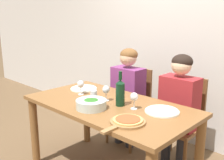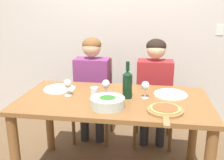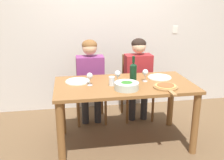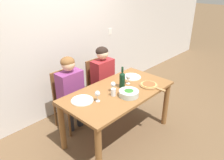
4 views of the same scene
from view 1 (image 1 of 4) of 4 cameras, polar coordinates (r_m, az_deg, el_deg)
The scene contains 15 objects.
back_wall at distance 3.33m, azimuth 14.61°, elevation 9.59°, with size 10.00×0.06×2.70m.
dining_table at distance 2.50m, azimuth -0.70°, elevation -7.92°, with size 1.62×0.85×0.78m.
chair_left at distance 3.31m, azimuth 4.53°, elevation -5.24°, with size 0.42×0.42×0.94m.
chair_right at distance 2.95m, azimuth 15.12°, elevation -8.12°, with size 0.42×0.42×0.94m.
person_woman at distance 3.16m, azimuth 3.28°, elevation -1.84°, with size 0.47×0.51×1.20m.
person_man at distance 2.78m, azimuth 14.26°, elevation -4.46°, with size 0.47×0.51×1.20m.
wine_bottle at distance 2.36m, azimuth 1.80°, elevation -2.64°, with size 0.08×0.08×0.32m.
broccoli_bowl at distance 2.32m, azimuth -4.55°, elevation -5.23°, with size 0.27×0.27×0.09m.
dinner_plate_left at distance 2.92m, azimuth -6.17°, elevation -1.85°, with size 0.29×0.29×0.02m.
dinner_plate_right at distance 2.27m, azimuth 10.84°, elevation -6.67°, with size 0.29×0.29×0.02m.
pizza_on_board at distance 2.02m, azimuth 3.29°, elevation -8.97°, with size 0.27×0.41×0.04m.
wine_glass_left at distance 2.70m, azimuth -6.85°, elevation -1.07°, with size 0.07×0.07×0.15m.
wine_glass_right at distance 2.28m, azimuth 4.84°, elevation -3.85°, with size 0.07×0.07×0.15m.
wine_glass_centre at distance 2.49m, azimuth -1.30°, elevation -2.26°, with size 0.07×0.07×0.15m.
water_tumbler at distance 2.51m, azimuth -4.00°, elevation -3.41°, with size 0.07×0.07×0.11m.
Camera 1 is at (1.62, -1.66, 1.57)m, focal length 42.00 mm.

